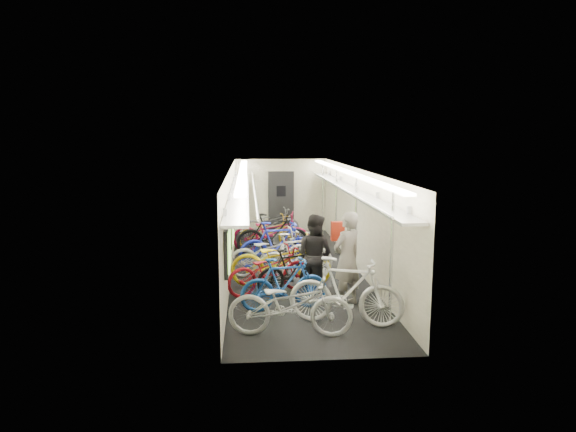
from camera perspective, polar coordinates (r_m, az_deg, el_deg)
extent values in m
plane|color=black|center=(12.32, 0.74, -5.97)|extent=(10.00, 10.00, 0.00)
plane|color=white|center=(11.93, 0.76, 5.24)|extent=(10.00, 10.00, 0.00)
plane|color=beige|center=(12.02, -6.39, -0.54)|extent=(0.00, 10.00, 10.00)
plane|color=beige|center=(12.29, 7.73, -0.36)|extent=(0.00, 10.00, 10.00)
plane|color=beige|center=(17.00, -0.79, 2.31)|extent=(3.00, 0.00, 3.00)
plane|color=beige|center=(7.22, 4.41, -6.98)|extent=(3.00, 0.00, 3.00)
cube|color=black|center=(8.87, -6.78, -3.64)|extent=(0.06, 1.10, 0.80)
cube|color=#9CC656|center=(8.87, -6.53, -3.64)|extent=(0.02, 0.96, 0.66)
cube|color=black|center=(11.03, -6.35, -1.14)|extent=(0.06, 1.10, 0.80)
cube|color=#9CC656|center=(11.03, -6.14, -1.14)|extent=(0.02, 0.96, 0.66)
cube|color=black|center=(13.20, -6.05, 0.54)|extent=(0.06, 1.10, 0.80)
cube|color=#9CC656|center=(13.20, -5.88, 0.54)|extent=(0.02, 0.96, 0.66)
cube|color=black|center=(15.38, -5.84, 1.74)|extent=(0.06, 1.10, 0.80)
cube|color=#9CC656|center=(15.38, -5.69, 1.74)|extent=(0.02, 0.96, 0.66)
cube|color=#F3B50C|center=(9.94, -6.49, -1.98)|extent=(0.02, 0.22, 0.30)
cube|color=#F3B50C|center=(12.11, -6.14, 0.01)|extent=(0.02, 0.22, 0.30)
cube|color=#F3B50C|center=(14.28, -5.90, 1.38)|extent=(0.02, 0.22, 0.30)
cube|color=black|center=(16.97, -0.78, 1.62)|extent=(0.85, 0.08, 2.00)
cube|color=#999BA0|center=(11.92, -5.39, 2.88)|extent=(0.40, 9.70, 0.05)
cube|color=#999BA0|center=(12.15, 6.79, 2.98)|extent=(0.40, 9.70, 0.05)
cylinder|color=silver|center=(11.91, -3.81, 3.38)|extent=(0.04, 9.70, 0.04)
cylinder|color=silver|center=(12.08, 5.26, 3.45)|extent=(0.04, 9.70, 0.04)
cube|color=white|center=(11.88, -5.03, 4.90)|extent=(0.18, 9.60, 0.04)
cube|color=white|center=(12.10, 6.45, 4.96)|extent=(0.18, 9.60, 0.04)
cylinder|color=silver|center=(8.62, 11.43, -4.48)|extent=(0.05, 0.05, 2.38)
cylinder|color=silver|center=(11.28, 7.56, -1.20)|extent=(0.05, 0.05, 2.38)
cylinder|color=silver|center=(13.70, 5.39, 0.65)|extent=(0.05, 0.05, 2.38)
cylinder|color=silver|center=(16.15, 3.87, 1.93)|extent=(0.05, 0.05, 2.38)
imported|color=#B1B2B6|center=(8.26, 0.25, -9.78)|extent=(2.06, 0.96, 1.04)
imported|color=#19489A|center=(9.43, -0.41, -7.56)|extent=(1.70, 0.76, 0.99)
imported|color=maroon|center=(10.40, -2.07, -6.08)|extent=(1.93, 1.28, 0.96)
imported|color=black|center=(10.42, 0.45, -6.10)|extent=(1.60, 1.01, 0.94)
imported|color=gold|center=(10.86, -0.79, -5.00)|extent=(2.15, 0.83, 1.11)
imported|color=silver|center=(11.22, 0.89, -4.56)|extent=(1.90, 1.13, 1.10)
imported|color=#A6A6AB|center=(11.73, -1.87, -4.09)|extent=(2.11, 1.17, 1.05)
imported|color=#1D29AF|center=(12.33, -1.18, -3.22)|extent=(1.97, 0.90, 1.15)
imported|color=maroon|center=(13.95, -1.87, -1.85)|extent=(2.20, 1.05, 1.11)
imported|color=black|center=(13.53, -1.68, -2.10)|extent=(1.94, 0.62, 1.15)
imported|color=#C99412|center=(14.44, -2.14, -1.80)|extent=(1.92, 1.18, 0.95)
imported|color=silver|center=(8.75, 6.44, -8.34)|extent=(2.02, 1.14, 1.17)
imported|color=slate|center=(14.86, -1.94, -1.63)|extent=(1.78, 1.17, 0.88)
imported|color=#5A5B5E|center=(15.85, -1.86, -0.84)|extent=(1.90, 1.00, 0.95)
imported|color=gray|center=(9.70, 6.58, -4.73)|extent=(0.78, 0.72, 1.78)
imported|color=black|center=(10.24, 2.93, -4.34)|extent=(1.01, 0.98, 1.64)
cube|color=#A42110|center=(10.31, 5.54, -1.67)|extent=(0.27, 0.15, 0.38)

